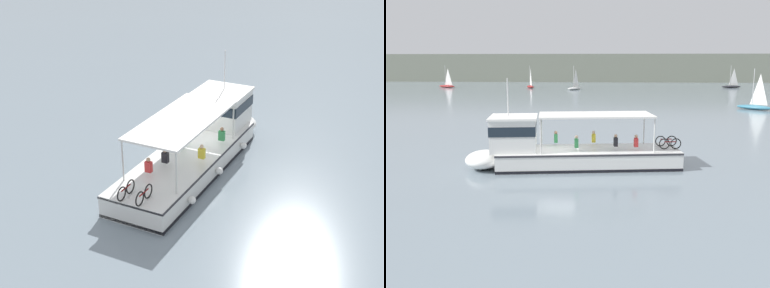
% 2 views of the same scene
% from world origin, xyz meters
% --- Properties ---
extents(ground_plane, '(400.00, 400.00, 0.00)m').
position_xyz_m(ground_plane, '(0.00, 0.00, 0.00)').
color(ground_plane, gray).
extents(distant_shoreline, '(400.00, 28.00, 8.73)m').
position_xyz_m(distant_shoreline, '(0.00, 123.03, 4.36)').
color(distant_shoreline, slate).
rests_on(distant_shoreline, ground).
extents(ferry_main, '(13.03, 4.80, 5.32)m').
position_xyz_m(ferry_main, '(0.42, 0.26, 1.02)').
color(ferry_main, white).
rests_on(ferry_main, ground).
extents(sailboat_off_bow, '(3.76, 4.80, 5.40)m').
position_xyz_m(sailboat_off_bow, '(-4.34, 72.37, 0.54)').
color(sailboat_off_bow, white).
rests_on(sailboat_off_bow, ground).
extents(sailboat_horizon_east, '(4.94, 1.98, 5.40)m').
position_xyz_m(sailboat_horizon_east, '(33.45, 82.16, 0.54)').
color(sailboat_horizon_east, '#232328').
rests_on(sailboat_horizon_east, ground).
extents(sailboat_far_left, '(4.98, 3.08, 5.40)m').
position_xyz_m(sailboat_far_left, '(-36.74, 79.00, 0.54)').
color(sailboat_far_left, maroon).
rests_on(sailboat_far_left, ground).
extents(sailboat_outer_anchorage, '(3.01, 4.98, 5.40)m').
position_xyz_m(sailboat_outer_anchorage, '(-15.71, 78.80, 0.54)').
color(sailboat_outer_anchorage, maroon).
rests_on(sailboat_outer_anchorage, ground).
extents(sailboat_off_stern, '(4.50, 4.26, 5.40)m').
position_xyz_m(sailboat_off_stern, '(22.79, 33.34, 0.54)').
color(sailboat_off_stern, teal).
rests_on(sailboat_off_stern, ground).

